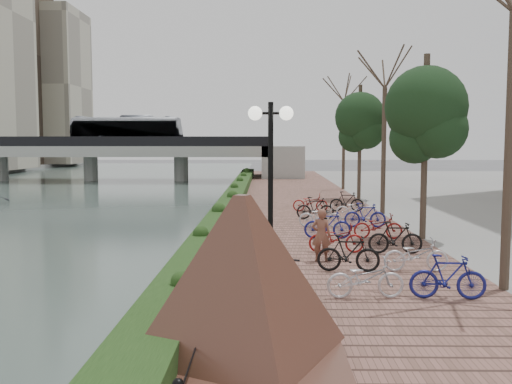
{
  "coord_description": "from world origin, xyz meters",
  "views": [
    {
      "loc": [
        2.39,
        -11.23,
        3.98
      ],
      "look_at": [
        2.01,
        10.82,
        2.0
      ],
      "focal_mm": 40.0,
      "sensor_mm": 36.0,
      "label": 1
    }
  ],
  "objects_px": {
    "granite_monument": "(242,278)",
    "motorcycle": "(277,289)",
    "pedestrian": "(321,235)",
    "lamppost": "(271,154)"
  },
  "relations": [
    {
      "from": "lamppost",
      "to": "motorcycle",
      "type": "xyz_separation_m",
      "value": [
        0.12,
        -1.66,
        -2.66
      ]
    },
    {
      "from": "granite_monument",
      "to": "pedestrian",
      "type": "relative_size",
      "value": 2.97
    },
    {
      "from": "lamppost",
      "to": "granite_monument",
      "type": "bearing_deg",
      "value": -96.56
    },
    {
      "from": "granite_monument",
      "to": "pedestrian",
      "type": "height_order",
      "value": "granite_monument"
    },
    {
      "from": "lamppost",
      "to": "motorcycle",
      "type": "relative_size",
      "value": 2.65
    },
    {
      "from": "lamppost",
      "to": "motorcycle",
      "type": "distance_m",
      "value": 3.14
    },
    {
      "from": "motorcycle",
      "to": "pedestrian",
      "type": "xyz_separation_m",
      "value": [
        1.38,
        5.1,
        0.25
      ]
    },
    {
      "from": "lamppost",
      "to": "pedestrian",
      "type": "height_order",
      "value": "lamppost"
    },
    {
      "from": "lamppost",
      "to": "pedestrian",
      "type": "xyz_separation_m",
      "value": [
        1.5,
        3.44,
        -2.41
      ]
    },
    {
      "from": "granite_monument",
      "to": "motorcycle",
      "type": "xyz_separation_m",
      "value": [
        0.59,
        2.47,
        -0.83
      ]
    }
  ]
}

